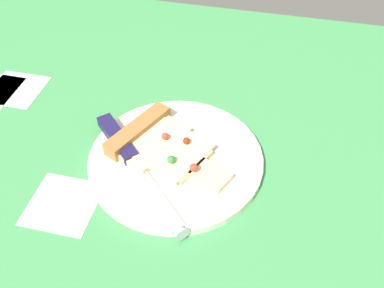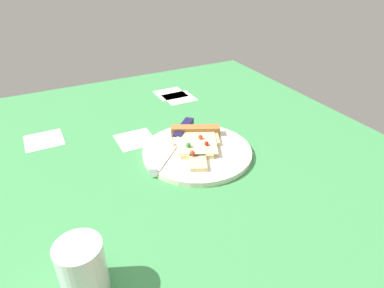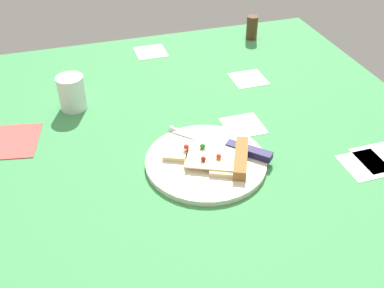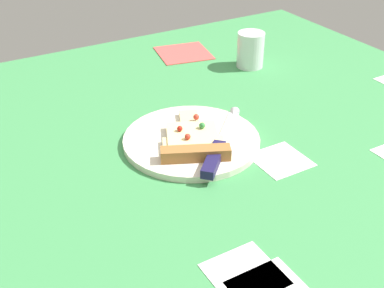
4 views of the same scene
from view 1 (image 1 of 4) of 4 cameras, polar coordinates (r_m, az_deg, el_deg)
The scene contains 4 objects.
ground_plane at distance 57.63cm, azimuth -4.72°, elevation -10.67°, with size 114.12×114.12×3.00cm.
plate at distance 61.82cm, azimuth -2.38°, elevation -2.09°, with size 25.30×25.30×1.21cm, color silver.
pizza_slice at distance 62.01cm, azimuth -4.24°, elevation -0.13°, with size 19.07×14.80×2.45cm.
knife at distance 60.88cm, azimuth -8.20°, elevation -1.94°, with size 18.40×18.51×2.45cm.
Camera 1 is at (11.74, -29.95, 46.32)cm, focal length 39.69 mm.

